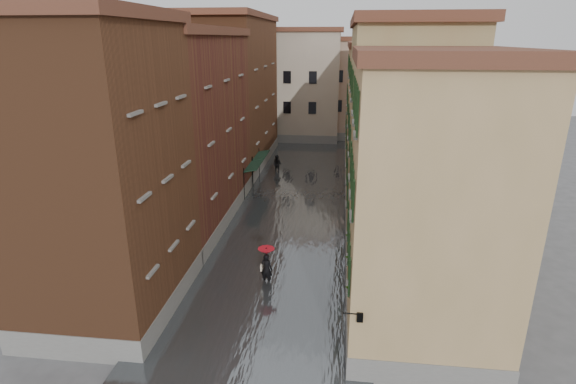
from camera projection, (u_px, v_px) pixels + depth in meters
The scene contains 16 objects.
ground at pixel (267, 292), 22.98m from camera, with size 120.00×120.00×0.00m, color #515153.
floodwater at pixel (294, 203), 35.15m from camera, with size 10.00×60.00×0.20m, color #4F5458.
building_left_near at pixel (101, 178), 19.76m from camera, with size 6.00×8.00×13.00m, color brown.
building_left_mid at pixel (185, 133), 30.17m from camera, with size 6.00×14.00×12.50m, color brown.
building_left_far at pixel (235, 95), 44.01m from camera, with size 6.00×16.00×14.00m, color brown.
building_right_near at pixel (425, 207), 18.45m from camera, with size 6.00×8.00×11.50m, color #A68855.
building_right_mid at pixel (397, 135), 28.53m from camera, with size 6.00×14.00×13.00m, color tan.
building_right_far at pixel (379, 111), 42.86m from camera, with size 6.00×16.00×11.50m, color #A68855.
building_end_cream at pixel (291, 86), 56.87m from camera, with size 12.00×9.00×13.00m, color #C1B199.
building_end_pink at pixel (362, 90), 57.91m from camera, with size 10.00×9.00×12.00m, color tan.
awning_near at pixel (254, 166), 36.37m from camera, with size 1.09×3.38×2.80m.
awning_far at pixel (261, 156), 39.61m from camera, with size 1.09×3.17×2.80m.
wall_lantern at pixel (359, 316), 15.89m from camera, with size 0.71×0.22×0.35m.
window_planters at pixel (352, 254), 19.34m from camera, with size 0.59×5.66×0.84m.
pedestrian_main at pixel (266, 263), 23.40m from camera, with size 0.89×0.89×2.06m.
pedestrian_far at pixel (277, 164), 43.00m from camera, with size 0.84×0.65×1.73m, color black.
Camera 1 is at (3.42, -19.79, 12.35)m, focal length 28.00 mm.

